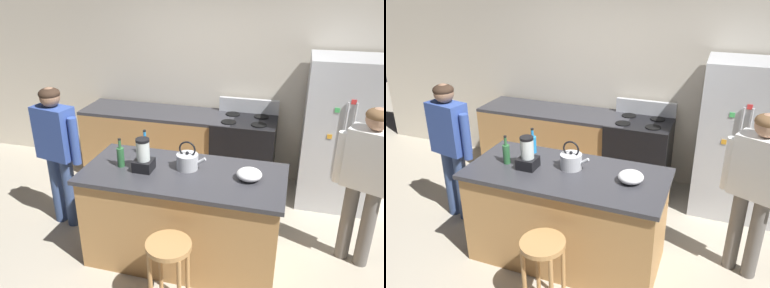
% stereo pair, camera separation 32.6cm
% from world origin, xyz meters
% --- Properties ---
extents(ground_plane, '(14.00, 14.00, 0.00)m').
position_xyz_m(ground_plane, '(0.00, 0.00, 0.00)').
color(ground_plane, '#B2A893').
extents(back_wall, '(8.00, 0.10, 2.70)m').
position_xyz_m(back_wall, '(0.00, 1.95, 1.35)').
color(back_wall, beige).
rests_on(back_wall, ground_plane).
extents(kitchen_island, '(1.82, 0.84, 0.94)m').
position_xyz_m(kitchen_island, '(0.00, 0.00, 0.47)').
color(kitchen_island, '#B7844C').
rests_on(kitchen_island, ground_plane).
extents(back_counter_run, '(2.00, 0.64, 0.94)m').
position_xyz_m(back_counter_run, '(-0.80, 1.55, 0.47)').
color(back_counter_run, '#B7844C').
rests_on(back_counter_run, ground_plane).
extents(refrigerator, '(0.90, 0.73, 1.76)m').
position_xyz_m(refrigerator, '(1.48, 1.50, 0.88)').
color(refrigerator, '#B7BABF').
rests_on(refrigerator, ground_plane).
extents(stove_range, '(0.76, 0.65, 1.12)m').
position_xyz_m(stove_range, '(0.34, 1.52, 0.48)').
color(stove_range, black).
rests_on(stove_range, ground_plane).
extents(person_by_island_left, '(0.60, 0.29, 1.56)m').
position_xyz_m(person_by_island_left, '(-1.43, 0.22, 0.94)').
color(person_by_island_left, '#384C7A').
rests_on(person_by_island_left, ground_plane).
extents(person_by_sink_right, '(0.58, 0.36, 1.56)m').
position_xyz_m(person_by_sink_right, '(1.58, 0.39, 0.94)').
color(person_by_sink_right, '#66605B').
rests_on(person_by_sink_right, ground_plane).
extents(bar_stool, '(0.36, 0.36, 0.68)m').
position_xyz_m(bar_stool, '(0.08, -0.67, 0.52)').
color(bar_stool, '#B7844C').
rests_on(bar_stool, ground_plane).
extents(blender_appliance, '(0.17, 0.17, 0.31)m').
position_xyz_m(blender_appliance, '(-0.36, -0.05, 1.06)').
color(blender_appliance, black).
rests_on(blender_appliance, kitchen_island).
extents(bottle_soda, '(0.07, 0.07, 0.26)m').
position_xyz_m(bottle_soda, '(-0.47, 0.27, 1.03)').
color(bottle_soda, '#268CD8').
rests_on(bottle_soda, kitchen_island).
extents(bottle_olive_oil, '(0.07, 0.07, 0.28)m').
position_xyz_m(bottle_olive_oil, '(-0.59, -0.03, 1.04)').
color(bottle_olive_oil, '#2D6638').
rests_on(bottle_olive_oil, kitchen_island).
extents(mixing_bowl, '(0.22, 0.22, 0.10)m').
position_xyz_m(mixing_bowl, '(0.59, 0.02, 0.99)').
color(mixing_bowl, white).
rests_on(mixing_bowl, kitchen_island).
extents(tea_kettle, '(0.28, 0.20, 0.27)m').
position_xyz_m(tea_kettle, '(0.02, 0.09, 1.02)').
color(tea_kettle, '#B7BABF').
rests_on(tea_kettle, kitchen_island).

